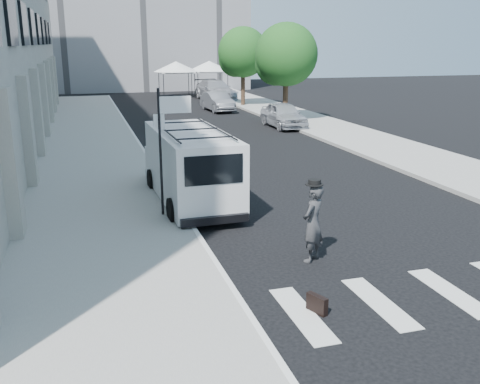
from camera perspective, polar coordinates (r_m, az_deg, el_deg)
ground at (r=12.96m, az=5.51°, el=-6.18°), size 120.00×120.00×0.00m
sidewalk_left at (r=27.53m, az=-15.67°, el=5.16°), size 4.50×48.00×0.15m
sidewalk_right at (r=34.30m, az=7.00°, el=7.58°), size 4.00×56.00×0.15m
sign_pole at (r=14.66m, az=-7.68°, el=7.07°), size 1.03×0.07×3.50m
tree_near at (r=33.55m, az=4.70°, el=14.16°), size 3.80×3.83×6.03m
tree_far at (r=42.07m, az=0.13°, el=14.49°), size 3.80×3.83×6.03m
tent_left at (r=49.92m, az=-6.84°, el=13.11°), size 4.00×4.00×3.20m
tent_right at (r=51.05m, az=-3.31°, el=13.25°), size 4.00×4.00×3.20m
businessman at (r=12.11m, az=7.78°, el=-3.33°), size 0.78×0.75×1.79m
briefcase at (r=10.13m, az=8.21°, el=-11.73°), size 0.28×0.45×0.34m
suitcase at (r=15.36m, az=-0.72°, el=-1.48°), size 0.34×0.43×1.06m
cargo_van at (r=16.53m, az=-5.39°, el=2.85°), size 2.23×5.99×2.24m
parked_car_a at (r=31.74m, az=4.65°, el=8.21°), size 1.74×4.31×1.47m
parked_car_b at (r=39.37m, az=-2.42°, el=9.60°), size 1.76×4.25×1.37m
parked_car_c at (r=47.34m, az=-2.65°, el=10.81°), size 2.91×6.05×1.70m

